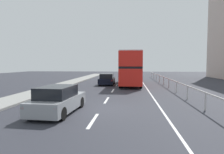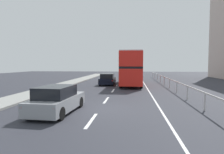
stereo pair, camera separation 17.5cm
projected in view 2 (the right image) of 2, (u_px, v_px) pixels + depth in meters
ground_plane at (100, 110)px, 11.43m from camera, size 73.31×120.00×0.10m
lane_paint_markings at (135, 90)px, 19.80m from camera, size 3.69×46.00×0.01m
bridge_side_railing at (173, 82)px, 19.69m from camera, size 0.10×42.00×1.06m
double_decker_bus_red at (131, 68)px, 25.19m from camera, size 2.61×10.78×4.14m
hatchback_car_near at (57, 100)px, 10.56m from camera, size 2.02×4.31×1.47m
sedan_car_ahead at (108, 79)px, 25.11m from camera, size 1.87×4.14×1.45m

